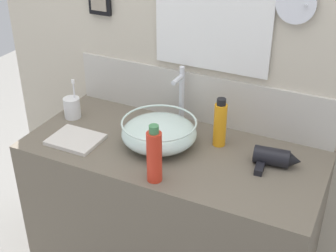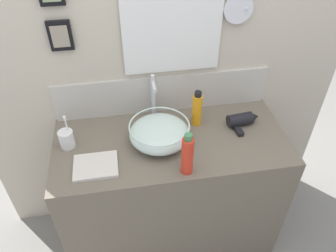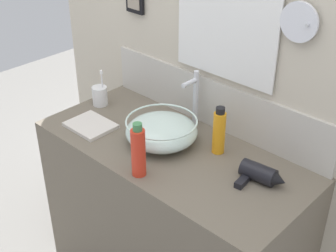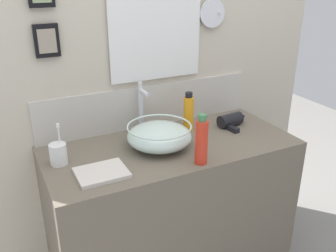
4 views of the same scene
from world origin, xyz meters
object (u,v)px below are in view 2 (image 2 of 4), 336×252
Objects in this scene: faucet at (153,95)px; toothbrush_cup at (67,139)px; hair_drier at (242,120)px; lotion_bottle at (197,109)px; soap_dispenser at (187,155)px; hand_towel at (96,166)px; glass_bowl_sink at (159,133)px.

faucet is 0.49m from toothbrush_cup.
lotion_bottle is at bearing 168.13° from hair_drier.
hand_towel is at bearing 167.21° from soap_dispenser.
hand_towel is (-0.32, -0.13, -0.05)m from glass_bowl_sink.
hair_drier is 0.89× the size of hand_towel.
soap_dispenser is at bearing -77.72° from faucet.
glass_bowl_sink reaches higher than hand_towel.
faucet is at bearing 19.92° from toothbrush_cup.
faucet is at bearing 90.00° from glass_bowl_sink.
faucet is 0.49m from hair_drier.
glass_bowl_sink is 1.67× the size of toothbrush_cup.
hair_drier is at bearing 7.25° from glass_bowl_sink.
toothbrush_cup reaches higher than hand_towel.
hand_towel is at bearing -133.88° from faucet.
faucet is (-0.00, 0.21, 0.09)m from glass_bowl_sink.
soap_dispenser is 0.43m from hand_towel.
lotion_bottle is at bearing 5.65° from toothbrush_cup.
hand_towel is at bearing -51.23° from toothbrush_cup.
faucet reaches higher than lotion_bottle.
hand_towel is at bearing -166.68° from hair_drier.
glass_bowl_sink is 0.24m from soap_dispenser.
faucet reaches higher than hair_drier.
faucet reaches higher than soap_dispenser.
faucet reaches higher than toothbrush_cup.
toothbrush_cup is (-0.91, -0.02, 0.01)m from hair_drier.
soap_dispenser is (0.09, -0.42, -0.04)m from faucet.
soap_dispenser is (0.55, -0.26, 0.06)m from toothbrush_cup.
hair_drier is at bearing 1.00° from toothbrush_cup.
lotion_bottle reaches higher than glass_bowl_sink.
hair_drier is at bearing 13.32° from hand_towel.
soap_dispenser is at bearing -12.79° from hand_towel.
toothbrush_cup is at bearing 128.77° from hand_towel.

